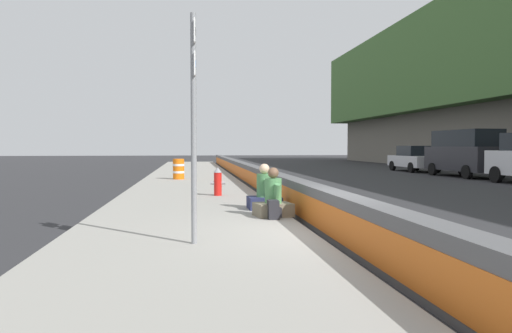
# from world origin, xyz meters

# --- Properties ---
(ground_plane) EXTENTS (160.00, 160.00, 0.00)m
(ground_plane) POSITION_xyz_m (0.00, 0.00, 0.00)
(ground_plane) COLOR #2B2B2D
(ground_plane) RESTS_ON ground
(sidewalk_strip) EXTENTS (80.00, 4.40, 0.14)m
(sidewalk_strip) POSITION_xyz_m (0.00, 2.65, 0.07)
(sidewalk_strip) COLOR gray
(sidewalk_strip) RESTS_ON ground_plane
(jersey_barrier) EXTENTS (76.00, 0.45, 0.85)m
(jersey_barrier) POSITION_xyz_m (0.00, 0.00, 0.42)
(jersey_barrier) COLOR #545456
(jersey_barrier) RESTS_ON ground_plane
(route_sign_post) EXTENTS (0.44, 0.09, 3.60)m
(route_sign_post) POSITION_xyz_m (-0.64, 2.56, 2.21)
(route_sign_post) COLOR gray
(route_sign_post) RESTS_ON sidewalk_strip
(fire_hydrant) EXTENTS (0.26, 0.46, 0.88)m
(fire_hydrant) POSITION_xyz_m (6.71, 1.78, 0.59)
(fire_hydrant) COLOR red
(fire_hydrant) RESTS_ON sidewalk_strip
(seated_person_foreground) EXTENTS (0.78, 0.87, 1.07)m
(seated_person_foreground) POSITION_xyz_m (2.14, 0.82, 0.48)
(seated_person_foreground) COLOR #706651
(seated_person_foreground) RESTS_ON sidewalk_strip
(seated_person_middle) EXTENTS (0.71, 0.82, 1.11)m
(seated_person_middle) POSITION_xyz_m (3.38, 0.83, 0.49)
(seated_person_middle) COLOR #23284C
(seated_person_middle) RESTS_ON sidewalk_strip
(backpack) EXTENTS (0.32, 0.28, 0.40)m
(backpack) POSITION_xyz_m (1.73, 0.88, 0.33)
(backpack) COLOR #232328
(backpack) RESTS_ON sidewalk_strip
(construction_barrel) EXTENTS (0.54, 0.54, 0.95)m
(construction_barrel) POSITION_xyz_m (14.43, 3.18, 0.62)
(construction_barrel) COLOR orange
(construction_barrel) RESTS_ON sidewalk_strip
(parked_car_fourth) EXTENTS (5.16, 2.24, 2.56)m
(parked_car_fourth) POSITION_xyz_m (16.20, -12.22, 1.35)
(parked_car_fourth) COLOR #28282D
(parked_car_fourth) RESTS_ON ground_plane
(parked_car_midline) EXTENTS (4.51, 1.96, 1.71)m
(parked_car_midline) POSITION_xyz_m (21.89, -12.06, 0.86)
(parked_car_midline) COLOR silver
(parked_car_midline) RESTS_ON ground_plane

